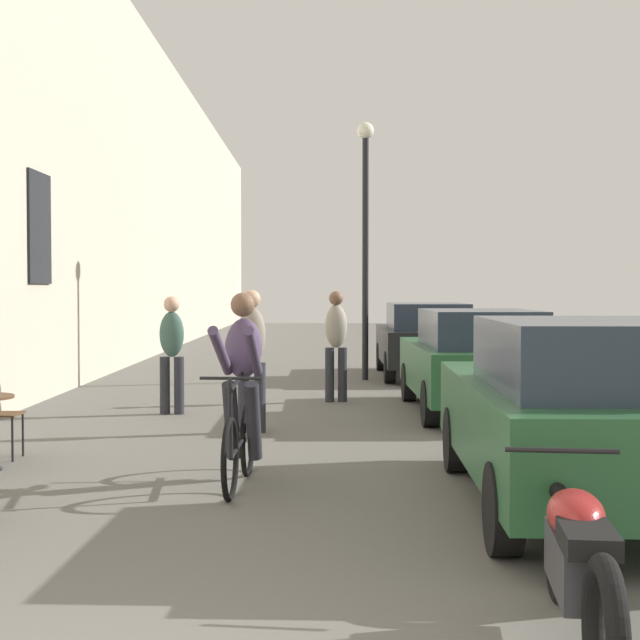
{
  "coord_description": "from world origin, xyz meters",
  "views": [
    {
      "loc": [
        1.09,
        -3.11,
        1.75
      ],
      "look_at": [
        1.05,
        12.29,
        1.23
      ],
      "focal_mm": 52.69,
      "sensor_mm": 36.0,
      "label": 1
    }
  ],
  "objects_px": {
    "parked_car_third": "(428,339)",
    "parked_car_nearest": "(583,411)",
    "cyclist_on_bicycle": "(244,393)",
    "street_lamp": "(368,217)",
    "parked_car_second": "(478,360)",
    "parked_motorcycle": "(582,564)",
    "pedestrian_near": "(254,352)",
    "pedestrian_mid": "(174,348)",
    "pedestrian_far": "(339,339)"
  },
  "relations": [
    {
      "from": "pedestrian_near",
      "to": "street_lamp",
      "type": "relative_size",
      "value": 0.35
    },
    {
      "from": "parked_car_nearest",
      "to": "pedestrian_near",
      "type": "bearing_deg",
      "value": 125.7
    },
    {
      "from": "pedestrian_mid",
      "to": "parked_motorcycle",
      "type": "distance_m",
      "value": 9.11
    },
    {
      "from": "pedestrian_mid",
      "to": "pedestrian_far",
      "type": "height_order",
      "value": "pedestrian_far"
    },
    {
      "from": "pedestrian_far",
      "to": "parked_car_third",
      "type": "bearing_deg",
      "value": 65.66
    },
    {
      "from": "pedestrian_mid",
      "to": "parked_car_second",
      "type": "height_order",
      "value": "pedestrian_mid"
    },
    {
      "from": "parked_car_third",
      "to": "parked_car_nearest",
      "type": "bearing_deg",
      "value": -90.12
    },
    {
      "from": "cyclist_on_bicycle",
      "to": "street_lamp",
      "type": "bearing_deg",
      "value": 80.63
    },
    {
      "from": "street_lamp",
      "to": "parked_motorcycle",
      "type": "distance_m",
      "value": 13.63
    },
    {
      "from": "pedestrian_near",
      "to": "parked_car_second",
      "type": "height_order",
      "value": "pedestrian_near"
    },
    {
      "from": "street_lamp",
      "to": "parked_car_second",
      "type": "relative_size",
      "value": 1.19
    },
    {
      "from": "parked_motorcycle",
      "to": "parked_car_second",
      "type": "bearing_deg",
      "value": 83.99
    },
    {
      "from": "street_lamp",
      "to": "parked_motorcycle",
      "type": "height_order",
      "value": "street_lamp"
    },
    {
      "from": "parked_car_nearest",
      "to": "parked_car_third",
      "type": "xyz_separation_m",
      "value": [
        0.02,
        11.1,
        -0.03
      ]
    },
    {
      "from": "parked_car_second",
      "to": "parked_car_third",
      "type": "height_order",
      "value": "parked_car_third"
    },
    {
      "from": "pedestrian_near",
      "to": "parked_car_second",
      "type": "xyz_separation_m",
      "value": [
        2.98,
        1.69,
        -0.22
      ]
    },
    {
      "from": "pedestrian_mid",
      "to": "pedestrian_far",
      "type": "xyz_separation_m",
      "value": [
        2.31,
        1.41,
        0.04
      ]
    },
    {
      "from": "cyclist_on_bicycle",
      "to": "street_lamp",
      "type": "height_order",
      "value": "street_lamp"
    },
    {
      "from": "pedestrian_far",
      "to": "parked_car_second",
      "type": "relative_size",
      "value": 0.42
    },
    {
      "from": "parked_motorcycle",
      "to": "pedestrian_far",
      "type": "bearing_deg",
      "value": 95.86
    },
    {
      "from": "pedestrian_far",
      "to": "parked_car_third",
      "type": "relative_size",
      "value": 0.41
    },
    {
      "from": "cyclist_on_bicycle",
      "to": "street_lamp",
      "type": "distance_m",
      "value": 9.91
    },
    {
      "from": "pedestrian_near",
      "to": "parked_car_nearest",
      "type": "xyz_separation_m",
      "value": [
        2.87,
        -4.0,
        -0.19
      ]
    },
    {
      "from": "street_lamp",
      "to": "parked_car_third",
      "type": "distance_m",
      "value": 2.7
    },
    {
      "from": "pedestrian_far",
      "to": "parked_motorcycle",
      "type": "xyz_separation_m",
      "value": [
        1.01,
        -9.88,
        -0.56
      ]
    },
    {
      "from": "cyclist_on_bicycle",
      "to": "parked_car_nearest",
      "type": "xyz_separation_m",
      "value": [
        2.75,
        -1.04,
        -0.03
      ]
    },
    {
      "from": "pedestrian_mid",
      "to": "parked_car_nearest",
      "type": "relative_size",
      "value": 0.38
    },
    {
      "from": "parked_car_second",
      "to": "parked_motorcycle",
      "type": "relative_size",
      "value": 1.92
    },
    {
      "from": "parked_car_nearest",
      "to": "parked_motorcycle",
      "type": "bearing_deg",
      "value": -105.55
    },
    {
      "from": "cyclist_on_bicycle",
      "to": "pedestrian_mid",
      "type": "relative_size",
      "value": 1.07
    },
    {
      "from": "parked_car_nearest",
      "to": "parked_car_second",
      "type": "distance_m",
      "value": 5.68
    },
    {
      "from": "parked_car_nearest",
      "to": "parked_car_second",
      "type": "xyz_separation_m",
      "value": [
        0.11,
        5.68,
        -0.03
      ]
    },
    {
      "from": "pedestrian_far",
      "to": "parked_car_third",
      "type": "distance_m",
      "value": 4.42
    },
    {
      "from": "pedestrian_far",
      "to": "parked_car_third",
      "type": "height_order",
      "value": "pedestrian_far"
    },
    {
      "from": "cyclist_on_bicycle",
      "to": "pedestrian_far",
      "type": "height_order",
      "value": "cyclist_on_bicycle"
    },
    {
      "from": "parked_car_nearest",
      "to": "parked_motorcycle",
      "type": "distance_m",
      "value": 2.94
    },
    {
      "from": "pedestrian_near",
      "to": "cyclist_on_bicycle",
      "type": "bearing_deg",
      "value": -87.63
    },
    {
      "from": "cyclist_on_bicycle",
      "to": "parked_car_nearest",
      "type": "distance_m",
      "value": 2.94
    },
    {
      "from": "pedestrian_mid",
      "to": "street_lamp",
      "type": "relative_size",
      "value": 0.33
    },
    {
      "from": "parked_car_third",
      "to": "parked_motorcycle",
      "type": "relative_size",
      "value": 1.92
    },
    {
      "from": "pedestrian_mid",
      "to": "parked_car_second",
      "type": "distance_m",
      "value": 4.22
    },
    {
      "from": "parked_car_nearest",
      "to": "parked_car_third",
      "type": "height_order",
      "value": "parked_car_nearest"
    },
    {
      "from": "pedestrian_mid",
      "to": "parked_car_nearest",
      "type": "distance_m",
      "value": 6.99
    },
    {
      "from": "parked_car_nearest",
      "to": "pedestrian_mid",
      "type": "bearing_deg",
      "value": 125.91
    },
    {
      "from": "street_lamp",
      "to": "cyclist_on_bicycle",
      "type": "bearing_deg",
      "value": -99.37
    },
    {
      "from": "pedestrian_far",
      "to": "parked_car_nearest",
      "type": "distance_m",
      "value": 7.3
    },
    {
      "from": "cyclist_on_bicycle",
      "to": "parked_car_second",
      "type": "height_order",
      "value": "cyclist_on_bicycle"
    },
    {
      "from": "parked_car_second",
      "to": "pedestrian_mid",
      "type": "bearing_deg",
      "value": -179.75
    },
    {
      "from": "parked_car_second",
      "to": "parked_car_third",
      "type": "relative_size",
      "value": 1.0
    },
    {
      "from": "cyclist_on_bicycle",
      "to": "pedestrian_near",
      "type": "relative_size",
      "value": 1.02
    }
  ]
}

